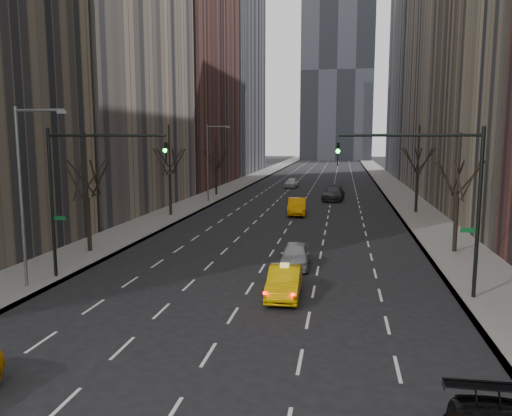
% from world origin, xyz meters
% --- Properties ---
extents(ground, '(400.00, 400.00, 0.00)m').
position_xyz_m(ground, '(0.00, 0.00, 0.00)').
color(ground, black).
rests_on(ground, ground).
extents(sidewalk_left, '(4.50, 320.00, 0.15)m').
position_xyz_m(sidewalk_left, '(-12.25, 70.00, 0.07)').
color(sidewalk_left, slate).
rests_on(sidewalk_left, ground).
extents(sidewalk_right, '(4.50, 320.00, 0.15)m').
position_xyz_m(sidewalk_right, '(12.25, 70.00, 0.07)').
color(sidewalk_right, slate).
rests_on(sidewalk_right, ground).
extents(bld_left_far, '(14.00, 28.00, 44.00)m').
position_xyz_m(bld_left_far, '(-21.50, 66.00, 22.00)').
color(bld_left_far, brown).
rests_on(bld_left_far, ground).
extents(bld_left_deep, '(14.00, 30.00, 60.00)m').
position_xyz_m(bld_left_deep, '(-21.50, 96.00, 30.00)').
color(bld_left_deep, slate).
rests_on(bld_left_deep, ground).
extents(bld_right_far, '(14.00, 28.00, 50.00)m').
position_xyz_m(bld_right_far, '(21.50, 64.00, 25.00)').
color(bld_right_far, gray).
rests_on(bld_right_far, ground).
extents(bld_right_deep, '(14.00, 30.00, 58.00)m').
position_xyz_m(bld_right_deep, '(21.50, 95.00, 29.00)').
color(bld_right_deep, slate).
rests_on(bld_right_deep, ground).
extents(tree_lw_b, '(3.36, 3.50, 7.82)m').
position_xyz_m(tree_lw_b, '(-12.00, 18.00, 3.72)').
color(tree_lw_b, black).
rests_on(tree_lw_b, ground).
extents(tree_lw_c, '(3.36, 3.50, 8.74)m').
position_xyz_m(tree_lw_c, '(-12.00, 34.00, 4.04)').
color(tree_lw_c, black).
rests_on(tree_lw_c, ground).
extents(tree_lw_d, '(3.36, 3.50, 7.36)m').
position_xyz_m(tree_lw_d, '(-12.00, 52.00, 3.56)').
color(tree_lw_d, black).
rests_on(tree_lw_d, ground).
extents(tree_rw_b, '(3.36, 3.50, 7.82)m').
position_xyz_m(tree_rw_b, '(12.00, 22.00, 3.72)').
color(tree_rw_b, black).
rests_on(tree_rw_b, ground).
extents(tree_rw_c, '(3.36, 3.50, 8.74)m').
position_xyz_m(tree_rw_c, '(12.00, 40.00, 4.04)').
color(tree_rw_c, black).
rests_on(tree_rw_c, ground).
extents(traffic_mast_left, '(6.69, 0.39, 8.00)m').
position_xyz_m(traffic_mast_left, '(-9.11, 12.00, 5.49)').
color(traffic_mast_left, black).
rests_on(traffic_mast_left, ground).
extents(traffic_mast_right, '(6.69, 0.39, 8.00)m').
position_xyz_m(traffic_mast_right, '(9.11, 12.00, 5.49)').
color(traffic_mast_right, black).
rests_on(traffic_mast_right, ground).
extents(streetlight_near, '(2.83, 0.22, 9.00)m').
position_xyz_m(streetlight_near, '(-10.84, 10.00, 5.62)').
color(streetlight_near, slate).
rests_on(streetlight_near, ground).
extents(streetlight_far, '(2.83, 0.22, 9.00)m').
position_xyz_m(streetlight_far, '(-10.84, 45.00, 5.62)').
color(streetlight_far, slate).
rests_on(streetlight_far, ground).
extents(taxi_sedan, '(1.63, 4.39, 1.43)m').
position_xyz_m(taxi_sedan, '(1.89, 11.04, 0.72)').
color(taxi_sedan, '#DBA804').
rests_on(taxi_sedan, ground).
extents(silver_sedan_ahead, '(1.82, 4.24, 1.43)m').
position_xyz_m(silver_sedan_ahead, '(1.88, 16.75, 0.71)').
color(silver_sedan_ahead, '#929499').
rests_on(silver_sedan_ahead, ground).
extents(far_taxi, '(2.04, 5.09, 1.65)m').
position_xyz_m(far_taxi, '(0.13, 37.17, 0.82)').
color(far_taxi, '#F59B05').
rests_on(far_taxi, ground).
extents(far_suv_grey, '(2.97, 6.12, 1.72)m').
position_xyz_m(far_suv_grey, '(3.50, 49.62, 0.86)').
color(far_suv_grey, '#323237').
rests_on(far_suv_grey, ground).
extents(far_car_white, '(2.18, 4.52, 1.49)m').
position_xyz_m(far_car_white, '(-3.20, 64.77, 0.74)').
color(far_car_white, silver).
rests_on(far_car_white, ground).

